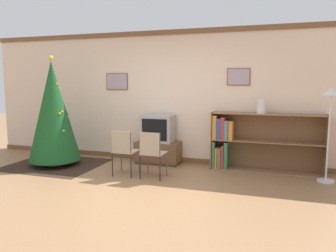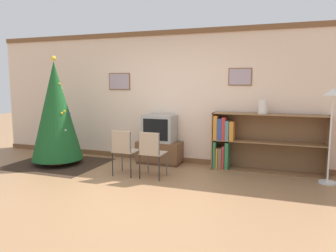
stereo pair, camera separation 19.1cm
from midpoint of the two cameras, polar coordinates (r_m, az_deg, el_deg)
The scene contains 11 objects.
ground_plane at distance 4.97m, azimuth -6.03°, elevation -11.83°, with size 24.00×24.00×0.00m, color #936B47.
wall_back at distance 6.78m, azimuth 2.16°, elevation 5.07°, with size 8.72×0.11×2.70m.
area_rug at distance 7.06m, azimuth -17.84°, elevation -6.26°, with size 1.80×1.56×0.01m.
christmas_tree at distance 6.89m, azimuth -18.21°, elevation 2.48°, with size 1.01×1.01×2.16m.
tv_console at distance 6.73m, azimuth -0.68°, elevation -4.61°, with size 0.90×0.45×0.45m.
television at distance 6.64m, azimuth -0.70°, elevation -0.41°, with size 0.63×0.44×0.55m.
folding_chair_left at distance 5.84m, azimuth -6.79°, elevation -4.09°, with size 0.40×0.40×0.82m.
folding_chair_right at distance 5.62m, azimuth -1.95°, elevation -4.49°, with size 0.40×0.40×0.82m.
bookshelf at distance 6.34m, azimuth 14.54°, elevation -2.70°, with size 2.03×0.36×1.08m.
vase at distance 6.18m, azimuth 17.02°, elevation 3.24°, with size 0.16×0.16×0.26m.
standing_lamp at distance 5.92m, azimuth 27.48°, elevation 2.39°, with size 0.28×0.28×1.57m.
Camera 2 is at (2.17, -4.17, 1.65)m, focal length 35.00 mm.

